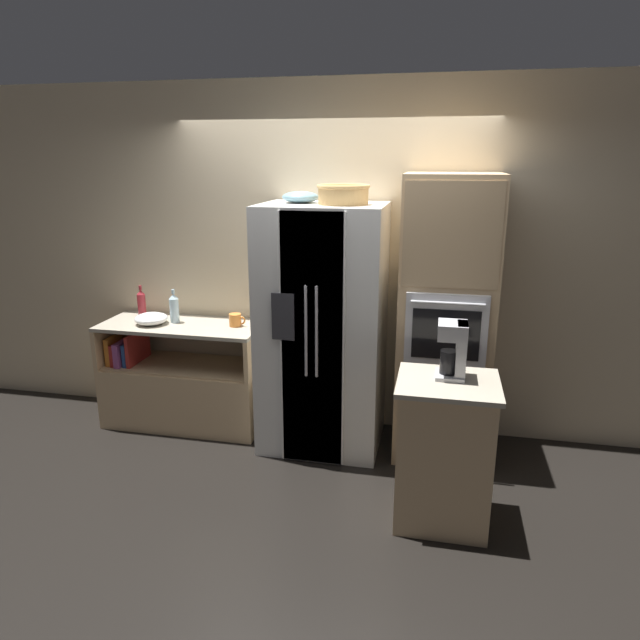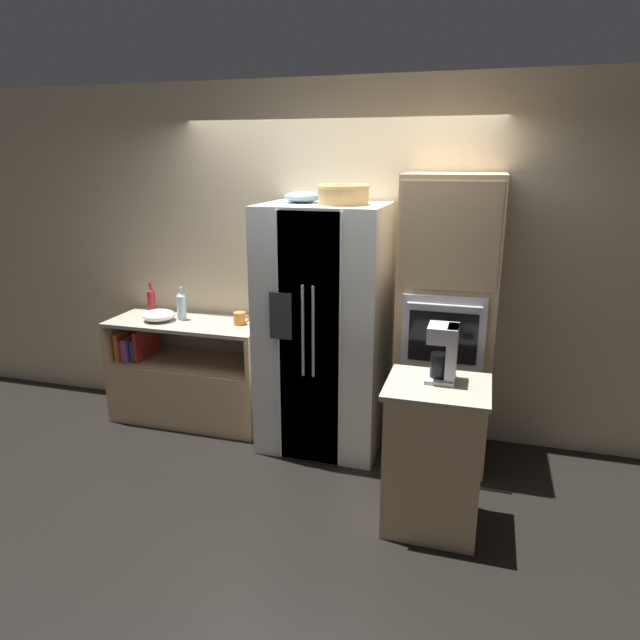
# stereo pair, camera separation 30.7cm
# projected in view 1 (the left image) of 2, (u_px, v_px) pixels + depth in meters

# --- Properties ---
(ground_plane) EXTENTS (20.00, 20.00, 0.00)m
(ground_plane) POSITION_uv_depth(u_px,v_px,m) (320.00, 443.00, 4.58)
(ground_plane) COLOR black
(wall_back) EXTENTS (12.00, 0.06, 2.80)m
(wall_back) POSITION_uv_depth(u_px,v_px,m) (332.00, 261.00, 4.64)
(wall_back) COLOR beige
(wall_back) RESTS_ON ground_plane
(counter_left) EXTENTS (1.34, 0.59, 0.89)m
(counter_left) POSITION_uv_depth(u_px,v_px,m) (184.00, 387.00, 4.88)
(counter_left) COLOR tan
(counter_left) RESTS_ON ground_plane
(refrigerator) EXTENTS (0.92, 0.79, 1.89)m
(refrigerator) POSITION_uv_depth(u_px,v_px,m) (323.00, 329.00, 4.38)
(refrigerator) COLOR silver
(refrigerator) RESTS_ON ground_plane
(wall_oven) EXTENTS (0.67, 0.73, 2.11)m
(wall_oven) POSITION_uv_depth(u_px,v_px,m) (446.00, 320.00, 4.21)
(wall_oven) COLOR tan
(wall_oven) RESTS_ON ground_plane
(island_counter) EXTENTS (0.60, 0.54, 0.93)m
(island_counter) POSITION_uv_depth(u_px,v_px,m) (444.00, 451.00, 3.51)
(island_counter) COLOR tan
(island_counter) RESTS_ON ground_plane
(wicker_basket) EXTENTS (0.38, 0.38, 0.14)m
(wicker_basket) POSITION_uv_depth(u_px,v_px,m) (343.00, 194.00, 4.03)
(wicker_basket) COLOR tan
(wicker_basket) RESTS_ON refrigerator
(fruit_bowl) EXTENTS (0.27, 0.27, 0.08)m
(fruit_bowl) POSITION_uv_depth(u_px,v_px,m) (300.00, 197.00, 4.19)
(fruit_bowl) COLOR #668C99
(fruit_bowl) RESTS_ON refrigerator
(bottle_tall) EXTENTS (0.07, 0.07, 0.28)m
(bottle_tall) POSITION_uv_depth(u_px,v_px,m) (142.00, 303.00, 4.89)
(bottle_tall) COLOR maroon
(bottle_tall) RESTS_ON counter_left
(bottle_short) EXTENTS (0.08, 0.08, 0.28)m
(bottle_short) POSITION_uv_depth(u_px,v_px,m) (174.00, 308.00, 4.72)
(bottle_short) COLOR silver
(bottle_short) RESTS_ON counter_left
(mug) EXTENTS (0.14, 0.10, 0.10)m
(mug) POSITION_uv_depth(u_px,v_px,m) (236.00, 320.00, 4.64)
(mug) COLOR orange
(mug) RESTS_ON counter_left
(mixing_bowl) EXTENTS (0.27, 0.27, 0.09)m
(mixing_bowl) POSITION_uv_depth(u_px,v_px,m) (151.00, 319.00, 4.69)
(mixing_bowl) COLOR white
(mixing_bowl) RESTS_ON counter_left
(coffee_maker) EXTENTS (0.17, 0.19, 0.34)m
(coffee_maker) POSITION_uv_depth(u_px,v_px,m) (455.00, 348.00, 3.39)
(coffee_maker) COLOR #B2B2B7
(coffee_maker) RESTS_ON island_counter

